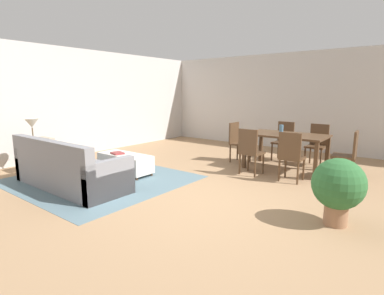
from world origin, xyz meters
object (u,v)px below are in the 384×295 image
(vase_centerpiece, at_px, (281,129))
(table_lamp, at_px, (32,124))
(dining_chair_head_west, at_px, (237,140))
(book_on_ottoman, at_px, (118,153))
(dining_chair_near_right, at_px, (291,154))
(dining_chair_head_east, at_px, (349,152))
(couch, at_px, (68,170))
(dining_chair_far_left, at_px, (284,139))
(potted_plant, at_px, (338,186))
(side_table, at_px, (34,150))
(dining_chair_far_right, at_px, (318,142))
(dining_chair_near_left, at_px, (250,149))
(dining_table, at_px, (286,138))
(ottoman_table, at_px, (125,162))

(vase_centerpiece, bearing_deg, table_lamp, -139.30)
(dining_chair_head_west, bearing_deg, table_lamp, -129.35)
(vase_centerpiece, xyz_separation_m, book_on_ottoman, (-2.45, -2.32, -0.44))
(dining_chair_near_right, relative_size, dining_chair_head_east, 1.00)
(couch, height_order, dining_chair_head_west, dining_chair_head_west)
(dining_chair_far_left, relative_size, potted_plant, 1.09)
(side_table, xyz_separation_m, dining_chair_far_right, (4.36, 4.16, 0.07))
(dining_chair_near_right, distance_m, vase_centerpiece, 0.98)
(dining_chair_near_left, bearing_deg, couch, -128.65)
(table_lamp, bearing_deg, side_table, 26.57)
(couch, bearing_deg, dining_chair_far_left, 63.90)
(dining_chair_far_left, bearing_deg, vase_centerpiece, -72.87)
(couch, xyz_separation_m, dining_table, (2.49, 3.47, 0.38))
(couch, bearing_deg, dining_chair_near_left, 51.35)
(side_table, xyz_separation_m, dining_chair_far_left, (3.57, 4.22, 0.07))
(vase_centerpiece, bearing_deg, dining_chair_far_right, 59.03)
(dining_chair_head_east, distance_m, dining_chair_head_west, 2.37)
(dining_table, xyz_separation_m, dining_chair_far_left, (-0.37, 0.86, -0.15))
(dining_chair_far_right, distance_m, potted_plant, 3.26)
(dining_chair_far_left, relative_size, book_on_ottoman, 3.54)
(dining_chair_near_left, bearing_deg, side_table, -144.67)
(table_lamp, relative_size, dining_chair_head_west, 0.57)
(dining_chair_far_right, xyz_separation_m, book_on_ottoman, (-2.97, -3.17, -0.11))
(dining_chair_head_west, relative_size, vase_centerpiece, 4.86)
(dining_chair_near_left, distance_m, dining_chair_head_west, 1.16)
(dining_chair_near_left, distance_m, vase_centerpiece, 0.91)
(dining_table, height_order, dining_chair_near_right, dining_chair_near_right)
(table_lamp, relative_size, dining_chair_near_left, 0.57)
(dining_chair_far_left, relative_size, vase_centerpiece, 4.86)
(dining_chair_near_right, xyz_separation_m, potted_plant, (1.12, -1.44, -0.02))
(side_table, distance_m, dining_chair_near_right, 5.04)
(dining_chair_head_east, bearing_deg, ottoman_table, -147.20)
(dining_chair_near_right, distance_m, dining_chair_far_left, 1.85)
(dining_chair_near_right, bearing_deg, dining_chair_head_west, 151.91)
(dining_chair_near_right, height_order, dining_chair_far_left, same)
(vase_centerpiece, bearing_deg, ottoman_table, -136.03)
(dining_chair_far_right, bearing_deg, ottoman_table, -132.50)
(dining_chair_far_right, height_order, potted_plant, dining_chair_far_right)
(dining_chair_far_left, xyz_separation_m, dining_chair_far_right, (0.79, -0.06, 0.00))
(couch, height_order, dining_chair_near_left, dining_chair_near_left)
(table_lamp, distance_m, dining_chair_head_west, 4.40)
(ottoman_table, xyz_separation_m, dining_table, (2.42, 2.29, 0.44))
(side_table, bearing_deg, vase_centerpiece, 40.70)
(dining_table, distance_m, dining_chair_far_left, 0.95)
(table_lamp, relative_size, dining_chair_near_right, 0.57)
(potted_plant, bearing_deg, ottoman_table, -179.55)
(table_lamp, relative_size, vase_centerpiece, 2.77)
(book_on_ottoman, xyz_separation_m, potted_plant, (4.07, 0.11, 0.08))
(table_lamp, xyz_separation_m, dining_table, (3.94, 3.35, -0.32))
(couch, relative_size, dining_chair_head_west, 2.50)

